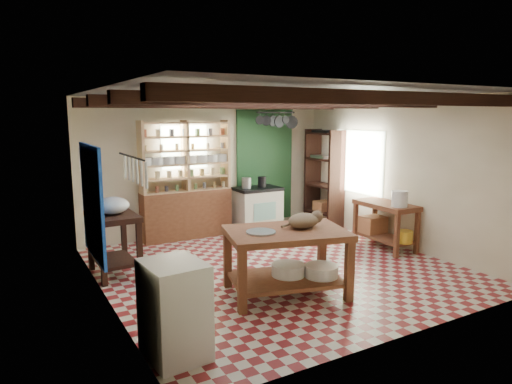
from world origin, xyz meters
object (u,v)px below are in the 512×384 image
cat (304,221)px  prep_table (114,244)px  work_table (286,262)px  right_counter (385,226)px  stove (258,209)px  white_cabinet (174,310)px

cat → prep_table: bearing=142.2°
work_table → right_counter: work_table is taller
stove → white_cabinet: (-3.11, -3.83, 0.03)m
white_cabinet → right_counter: size_ratio=0.84×
stove → white_cabinet: bearing=-128.4°
work_table → stove: (1.33, 3.06, 0.01)m
prep_table → right_counter: size_ratio=0.80×
stove → cat: size_ratio=2.09×
white_cabinet → cat: size_ratio=2.20×
stove → white_cabinet: white_cabinet is taller
prep_table → right_counter: prep_table is taller
right_counter → white_cabinet: bearing=-157.8°
work_table → right_counter: 2.76m
prep_table → right_counter: 4.49m
stove → cat: cat is taller
prep_table → cat: cat is taller
work_table → stove: 3.34m
work_table → white_cabinet: white_cabinet is taller
prep_table → cat: size_ratio=2.12×
work_table → prep_table: size_ratio=1.66×
stove → work_table: bearing=-112.9°
work_table → cat: cat is taller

